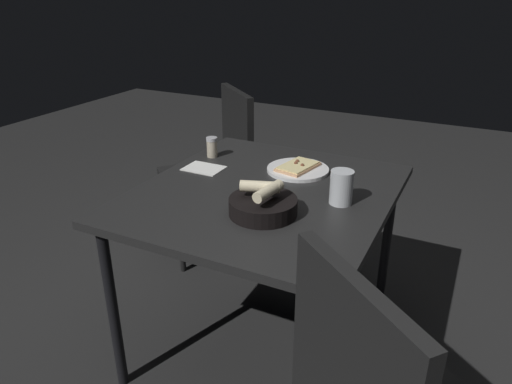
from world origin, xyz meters
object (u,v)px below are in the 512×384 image
pizza_plate (298,169)px  pepper_shaker (212,148)px  beer_glass (341,189)px  chair_far (218,162)px  bread_basket (263,204)px  dining_table (264,206)px

pizza_plate → pepper_shaker: 0.41m
beer_glass → chair_far: bearing=-35.4°
bread_basket → chair_far: bearing=-50.8°
pepper_shaker → bread_basket: bearing=137.4°
beer_glass → pepper_shaker: bearing=-18.0°
dining_table → bread_basket: bread_basket is taller
pizza_plate → bread_basket: (-0.04, 0.42, 0.02)m
dining_table → chair_far: size_ratio=1.11×
pepper_shaker → chair_far: bearing=-61.6°
pizza_plate → pepper_shaker: bearing=0.8°
beer_glass → chair_far: size_ratio=0.13×
bread_basket → pepper_shaker: (0.45, -0.41, 0.00)m
bread_basket → chair_far: (0.67, -0.83, -0.24)m
pepper_shaker → chair_far: (0.22, -0.41, -0.24)m
pepper_shaker → beer_glass: bearing=162.0°
bread_basket → chair_far: chair_far is taller
dining_table → pepper_shaker: bearing=-32.0°
dining_table → bread_basket: (-0.08, 0.18, 0.10)m
bread_basket → beer_glass: (-0.21, -0.20, 0.02)m
bread_basket → pepper_shaker: bearing=-42.6°
pizza_plate → bread_basket: 0.42m
beer_glass → pepper_shaker: 0.69m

